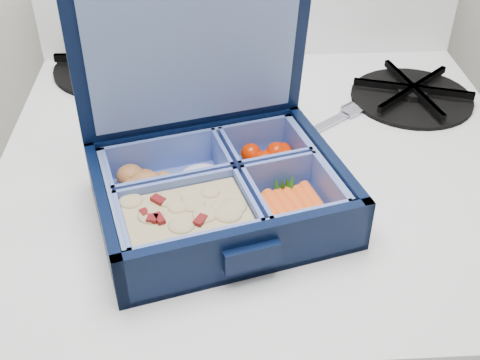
{
  "coord_description": "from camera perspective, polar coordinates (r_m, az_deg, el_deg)",
  "views": [
    {
      "loc": [
        -0.59,
        1.05,
        1.37
      ],
      "look_at": [
        -0.56,
        1.55,
        0.99
      ],
      "focal_mm": 45.0,
      "sensor_mm": 36.0,
      "label": 1
    }
  ],
  "objects": [
    {
      "name": "bento_box",
      "position": [
        0.62,
        -1.93,
        -1.26
      ],
      "size": [
        0.29,
        0.25,
        0.06
      ],
      "primitive_type": null,
      "rotation": [
        0.0,
        0.0,
        0.27
      ],
      "color": "black",
      "rests_on": "stove"
    },
    {
      "name": "burner_grate_rear",
      "position": [
        0.94,
        -11.58,
        10.82
      ],
      "size": [
        0.2,
        0.2,
        0.02
      ],
      "primitive_type": "cylinder",
      "rotation": [
        0.0,
        0.0,
        -0.05
      ],
      "color": "black",
      "rests_on": "stove"
    },
    {
      "name": "burner_grate",
      "position": [
        0.87,
        16.04,
        8.08
      ],
      "size": [
        0.21,
        0.21,
        0.02
      ],
      "primitive_type": "cylinder",
      "rotation": [
        0.0,
        0.0,
        -0.32
      ],
      "color": "black",
      "rests_on": "stove"
    },
    {
      "name": "fork",
      "position": [
        0.77,
        6.38,
        4.37
      ],
      "size": [
        0.16,
        0.13,
        0.01
      ],
      "primitive_type": null,
      "rotation": [
        0.0,
        0.0,
        -0.92
      ],
      "color": "#A8A7BE",
      "rests_on": "stove"
    }
  ]
}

